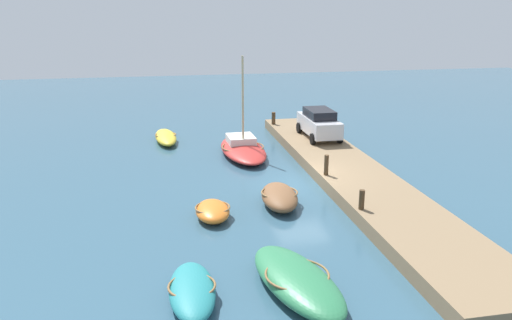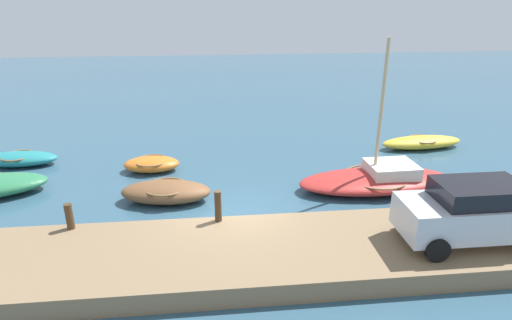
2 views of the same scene
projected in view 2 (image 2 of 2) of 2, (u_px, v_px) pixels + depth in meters
The scene contains 10 objects.
ground_plane at pixel (232, 221), 14.06m from camera, with size 84.00×84.00×0.00m, color #33566B.
dock_platform at pixel (237, 256), 11.63m from camera, with size 24.26×3.50×0.58m, color #846B4C.
dinghy_orange at pixel (152, 164), 17.94m from camera, with size 2.34×1.46×0.60m.
sailboat_red at pixel (377, 179), 16.26m from camera, with size 6.00×2.55×5.62m.
rowboat_teal at pixel (18, 159), 18.53m from camera, with size 3.34×1.44×0.59m.
rowboat_yellow at pixel (422, 142), 20.63m from camera, with size 4.10×1.55×0.59m.
rowboat_brown at pixel (166, 192), 15.26m from camera, with size 3.34×1.84×0.74m.
mooring_post_west at pixel (69, 216), 12.31m from camera, with size 0.22×0.22×0.79m, color #47331E.
mooring_post_mid_west at pixel (218, 206), 12.70m from camera, with size 0.21×0.21×0.98m, color #47331E.
parked_car at pixel (476, 212), 11.51m from camera, with size 4.11×1.85×1.74m.
Camera 2 is at (-0.52, -12.40, 6.94)m, focal length 29.94 mm.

